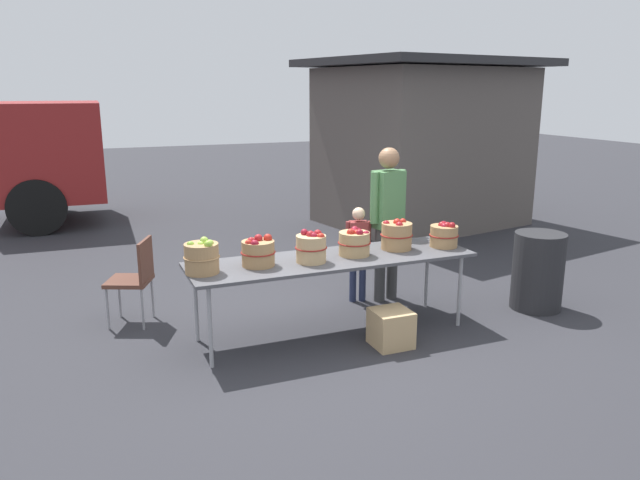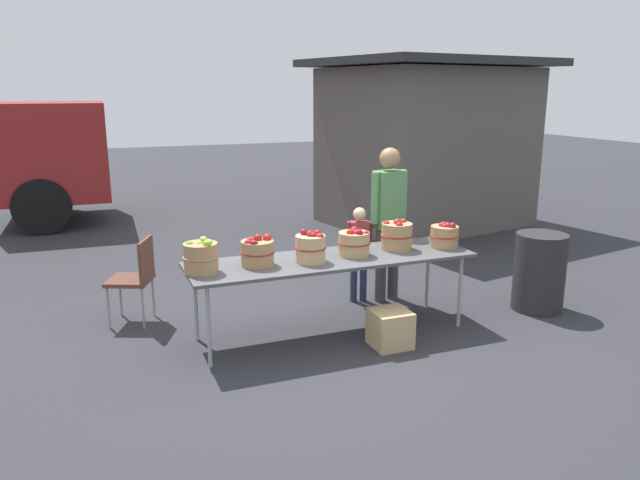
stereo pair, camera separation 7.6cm
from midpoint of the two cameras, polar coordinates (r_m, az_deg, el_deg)
The scene contains 14 objects.
ground_plane at distance 5.93m, azimuth 1.45°, elevation -8.66°, with size 40.00×40.00×0.00m, color #2D2D33.
market_table at distance 5.69m, azimuth 1.49°, elevation -2.02°, with size 2.70×0.76×0.75m.
apple_basket_green_0 at distance 5.28m, azimuth -10.66°, elevation -1.56°, with size 0.31×0.31×0.31m.
apple_basket_red_0 at distance 5.42m, azimuth -5.47°, elevation -1.12°, with size 0.31×0.31×0.28m.
apple_basket_red_1 at distance 5.51m, azimuth -0.48°, elevation -0.68°, with size 0.29×0.29×0.30m.
apple_basket_red_2 at distance 5.74m, azimuth 3.61°, elevation -0.22°, with size 0.31×0.31×0.27m.
apple_basket_red_3 at distance 5.99m, azimuth 7.55°, elevation 0.42°, with size 0.32×0.32×0.30m.
apple_basket_red_4 at distance 6.16m, azimuth 11.91°, elevation 0.43°, with size 0.29×0.29×0.26m.
vendor_adult at distance 6.59m, azimuth 6.75°, elevation 2.59°, with size 0.44×0.27×1.68m.
child_customer at distance 6.59m, azimuth 3.99°, elevation -0.64°, with size 0.27×0.19×1.05m.
food_kiosk at distance 10.60m, azimuth 10.08°, elevation 8.97°, with size 3.98×3.50×2.74m.
folding_chair at distance 6.26m, azimuth -16.46°, elevation -3.04°, with size 0.53×0.53×0.86m.
trash_barrel at distance 6.82m, azimuth 20.11°, elevation -2.82°, with size 0.53×0.53×0.82m, color #262628.
produce_crate at distance 5.62m, azimuth 6.97°, elevation -8.20°, with size 0.34×0.34×0.34m, color tan.
Camera 2 is at (-2.10, -5.04, 2.29)m, focal length 34.24 mm.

